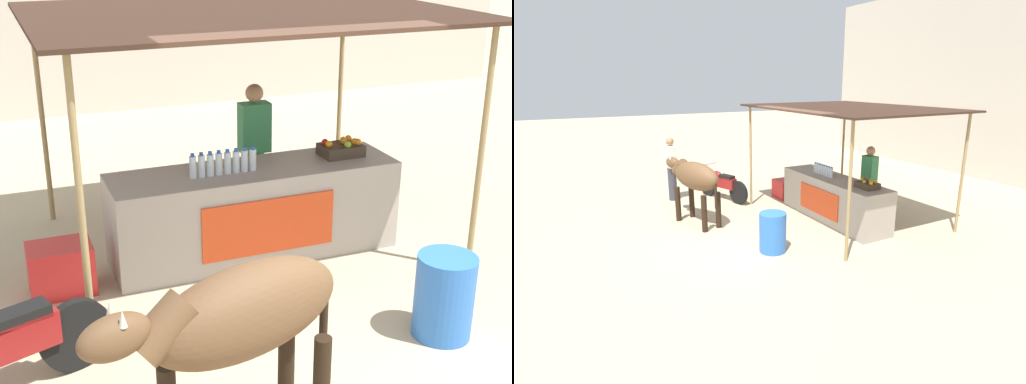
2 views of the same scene
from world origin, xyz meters
TOP-DOWN VIEW (x-y plane):
  - ground_plane at (0.00, 0.00)m, footprint 60.00×60.00m
  - building_wall_far at (0.00, 8.91)m, footprint 16.00×0.50m
  - stall_counter at (0.00, 2.20)m, footprint 3.00×0.82m
  - stall_awning at (0.00, 2.50)m, footprint 4.20×3.20m
  - water_bottle_row at (-0.35, 2.15)m, footprint 0.70×0.07m
  - fruit_crate at (1.02, 2.25)m, footprint 0.44×0.32m
  - vendor_behind_counter at (0.29, 2.95)m, footprint 0.34×0.22m
  - cooler_box at (-2.01, 2.10)m, footprint 0.60×0.44m
  - water_barrel at (0.91, 0.14)m, footprint 0.50×0.50m
  - cow at (-1.21, -0.62)m, footprint 1.84×0.90m
  - motorcycle_parked at (-2.64, 0.57)m, footprint 1.72×0.79m
  - passerby_on_street at (-3.22, -0.58)m, footprint 0.34×0.22m

SIDE VIEW (x-z plane):
  - ground_plane at x=0.00m, z-range 0.00..0.00m
  - cooler_box at x=-2.01m, z-range 0.00..0.48m
  - water_barrel at x=0.91m, z-range 0.00..0.74m
  - motorcycle_parked at x=-2.64m, z-range -0.02..0.88m
  - stall_counter at x=0.00m, z-range 0.00..0.96m
  - vendor_behind_counter at x=0.29m, z-range 0.02..1.67m
  - passerby_on_street at x=-3.22m, z-range 0.02..1.67m
  - cow at x=-1.21m, z-range 0.32..1.75m
  - fruit_crate at x=1.02m, z-range 0.94..1.13m
  - water_bottle_row at x=-0.35m, z-range 0.95..1.20m
  - stall_awning at x=0.00m, z-range 1.15..3.65m
  - building_wall_far at x=0.00m, z-range 0.00..6.07m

